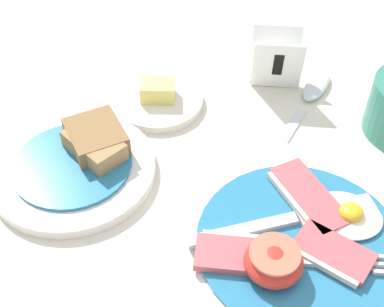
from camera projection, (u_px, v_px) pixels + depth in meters
The scene contains 6 objects.
ground_plane at pixel (246, 219), 0.53m from camera, with size 3.00×3.00×0.00m, color beige.
breakfast_plate at pixel (299, 245), 0.49m from camera, with size 0.27×0.27×0.04m.
bread_plate at pixel (78, 162), 0.57m from camera, with size 0.18×0.18×0.04m.
butter_dish at pixel (158, 99), 0.65m from camera, with size 0.11×0.11×0.03m.
number_card at pixel (278, 61), 0.65m from camera, with size 0.06×0.05×0.07m.
teaspoon_by_saucer at pixel (309, 98), 0.65m from camera, with size 0.07×0.19×0.01m.
Camera 1 is at (0.02, -0.33, 0.42)m, focal length 50.00 mm.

